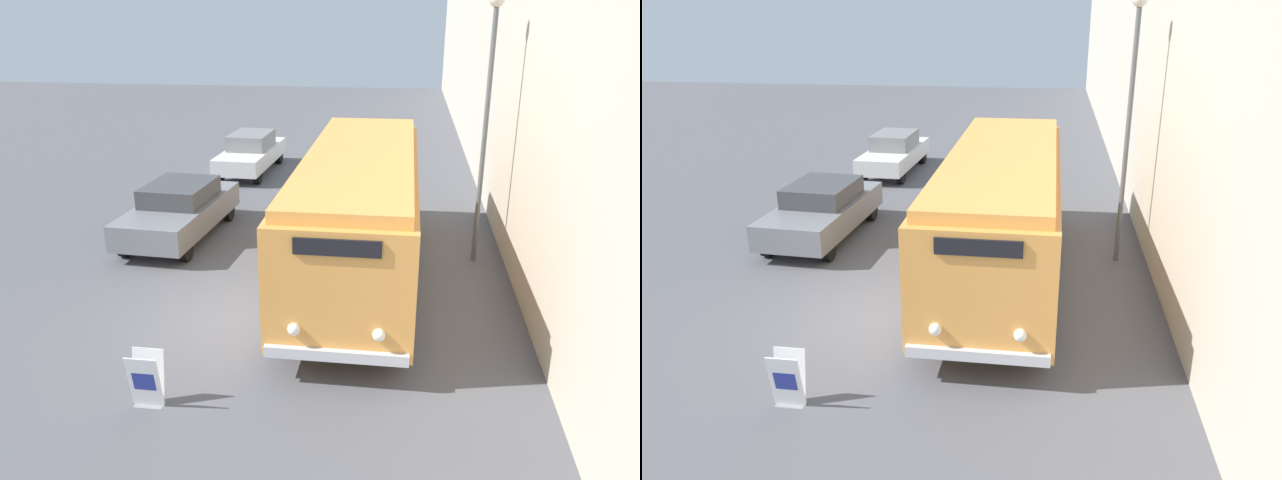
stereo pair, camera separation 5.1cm
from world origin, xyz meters
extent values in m
plane|color=#56565B|center=(0.00, 0.00, 0.00)|extent=(80.00, 80.00, 0.00)
cube|color=beige|center=(6.24, 10.00, 3.53)|extent=(0.30, 60.00, 7.07)
cylinder|color=black|center=(1.33, -0.76, 0.51)|extent=(0.28, 1.03, 1.03)
cylinder|color=black|center=(3.60, -0.76, 0.51)|extent=(0.28, 1.03, 1.03)
cylinder|color=black|center=(1.33, 5.89, 0.51)|extent=(0.28, 1.03, 1.03)
cylinder|color=black|center=(3.60, 5.89, 0.51)|extent=(0.28, 1.03, 1.03)
cube|color=#EF9E47|center=(2.46, 2.56, 1.67)|extent=(2.59, 9.45, 2.30)
cube|color=#FEA74B|center=(2.46, 2.56, 2.94)|extent=(2.38, 9.07, 0.24)
cube|color=silver|center=(2.46, -2.22, 0.63)|extent=(2.46, 0.12, 0.20)
sphere|color=white|center=(1.75, -2.19, 1.06)|extent=(0.22, 0.22, 0.22)
sphere|color=white|center=(3.17, -2.19, 1.06)|extent=(0.22, 0.22, 0.22)
cube|color=black|center=(2.46, -2.18, 2.57)|extent=(1.42, 0.06, 0.28)
cube|color=gray|center=(-0.51, -3.13, 0.00)|extent=(0.48, 0.21, 0.01)
cube|color=white|center=(-0.51, -3.22, 0.48)|extent=(0.53, 0.19, 0.97)
cube|color=white|center=(-0.51, -3.04, 0.48)|extent=(0.53, 0.19, 0.97)
cube|color=navy|center=(-0.51, -3.23, 0.51)|extent=(0.37, 0.07, 0.34)
cylinder|color=#595E60|center=(5.33, 4.00, 3.09)|extent=(0.12, 0.12, 6.19)
cylinder|color=black|center=(-3.67, 3.03, 0.34)|extent=(0.22, 0.68, 0.68)
cylinder|color=black|center=(-1.99, 2.93, 0.34)|extent=(0.22, 0.68, 0.68)
cylinder|color=black|center=(-3.47, 6.34, 0.34)|extent=(0.22, 0.68, 0.68)
cylinder|color=black|center=(-1.79, 6.24, 0.34)|extent=(0.22, 0.68, 0.68)
cube|color=slate|center=(-2.73, 4.64, 0.68)|extent=(2.22, 4.83, 0.69)
cube|color=#3F4043|center=(-2.72, 4.75, 1.29)|extent=(1.77, 2.22, 0.51)
cylinder|color=black|center=(-3.31, 10.52, 0.36)|extent=(0.22, 0.72, 0.72)
cylinder|color=black|center=(-1.87, 10.46, 0.36)|extent=(0.22, 0.72, 0.72)
cylinder|color=black|center=(-3.18, 13.79, 0.36)|extent=(0.22, 0.72, 0.72)
cylinder|color=black|center=(-1.74, 13.73, 0.36)|extent=(0.22, 0.72, 0.72)
cube|color=silver|center=(-2.52, 12.12, 0.66)|extent=(1.90, 4.75, 0.60)
cube|color=gray|center=(-2.52, 12.24, 1.24)|extent=(1.53, 2.16, 0.58)
camera|label=1|loc=(3.45, -11.29, 6.14)|focal=35.00mm
camera|label=2|loc=(3.50, -11.29, 6.14)|focal=35.00mm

